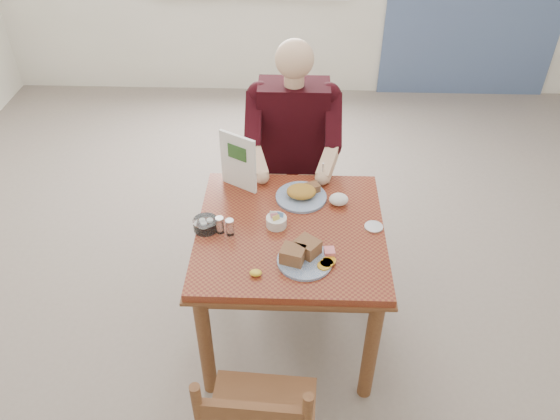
{
  "coord_description": "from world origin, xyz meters",
  "views": [
    {
      "loc": [
        0.02,
        -1.99,
        2.46
      ],
      "look_at": [
        -0.05,
        0.0,
        0.86
      ],
      "focal_mm": 35.0,
      "sensor_mm": 36.0,
      "label": 1
    }
  ],
  "objects_px": {
    "diner": "(293,140)",
    "far_plate": "(302,194)",
    "near_plate": "(304,255)",
    "table": "(290,246)",
    "chair_far": "(293,178)"
  },
  "relations": [
    {
      "from": "table",
      "to": "diner",
      "type": "relative_size",
      "value": 0.66
    },
    {
      "from": "chair_far",
      "to": "far_plate",
      "type": "height_order",
      "value": "chair_far"
    },
    {
      "from": "chair_far",
      "to": "diner",
      "type": "bearing_deg",
      "value": -89.99
    },
    {
      "from": "chair_far",
      "to": "far_plate",
      "type": "relative_size",
      "value": 2.73
    },
    {
      "from": "near_plate",
      "to": "far_plate",
      "type": "relative_size",
      "value": 0.96
    },
    {
      "from": "table",
      "to": "chair_far",
      "type": "relative_size",
      "value": 0.97
    },
    {
      "from": "near_plate",
      "to": "table",
      "type": "bearing_deg",
      "value": 106.22
    },
    {
      "from": "diner",
      "to": "far_plate",
      "type": "height_order",
      "value": "diner"
    },
    {
      "from": "table",
      "to": "near_plate",
      "type": "height_order",
      "value": "near_plate"
    },
    {
      "from": "table",
      "to": "near_plate",
      "type": "distance_m",
      "value": 0.27
    },
    {
      "from": "diner",
      "to": "near_plate",
      "type": "xyz_separation_m",
      "value": [
        0.06,
        -0.92,
        -0.03
      ]
    },
    {
      "from": "diner",
      "to": "near_plate",
      "type": "height_order",
      "value": "diner"
    },
    {
      "from": "chair_far",
      "to": "diner",
      "type": "height_order",
      "value": "diner"
    },
    {
      "from": "diner",
      "to": "near_plate",
      "type": "bearing_deg",
      "value": -86.11
    },
    {
      "from": "diner",
      "to": "far_plate",
      "type": "bearing_deg",
      "value": -83.31
    }
  ]
}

